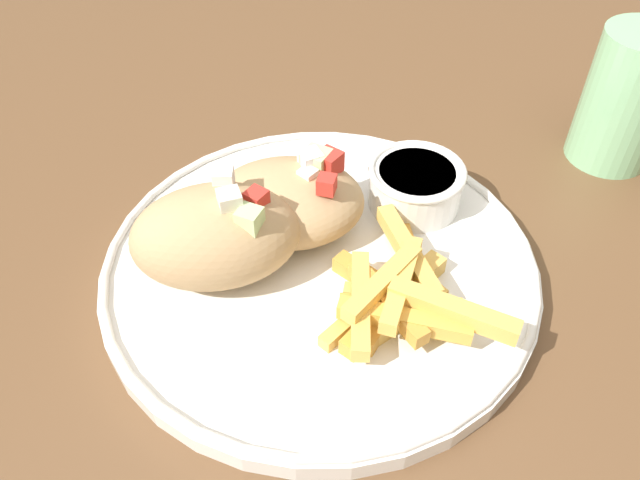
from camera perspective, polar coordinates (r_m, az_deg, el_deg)
name	(u,v)px	position (r m, az deg, el deg)	size (l,w,h in m)	color
table	(352,322)	(0.50, 2.95, -7.46)	(1.39, 1.39, 0.74)	brown
plate	(320,265)	(0.43, 0.00, -2.28)	(0.30, 0.30, 0.02)	white
pita_sandwich_near	(216,235)	(0.41, -9.48, 0.44)	(0.13, 0.13, 0.07)	tan
pita_sandwich_far	(286,204)	(0.43, -3.16, 3.28)	(0.13, 0.13, 0.06)	tan
fries_pile	(398,296)	(0.40, 7.17, -5.06)	(0.13, 0.13, 0.03)	#E5B251
sauce_ramekin	(416,184)	(0.47, 8.74, 5.11)	(0.07, 0.07, 0.03)	white
water_glass	(624,105)	(0.57, 26.06, 11.06)	(0.07, 0.07, 0.11)	#8CCC93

